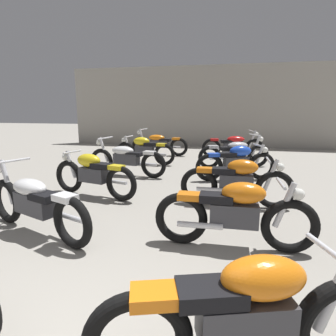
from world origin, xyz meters
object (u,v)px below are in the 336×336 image
Objects in this scene: motorcycle_left_row_2 at (93,174)px; motorcycle_left_row_5 at (159,143)px; motorcycle_left_row_4 at (144,150)px; motorcycle_right_row_2 at (237,181)px; motorcycle_right_row_1 at (235,213)px; motorcycle_right_row_0 at (247,316)px; motorcycle_right_row_3 at (236,162)px; motorcycle_right_row_5 at (233,145)px; motorcycle_right_row_4 at (235,153)px; motorcycle_left_row_1 at (35,202)px; motorcycle_left_row_3 at (126,158)px.

motorcycle_left_row_5 is at bearing 89.94° from motorcycle_left_row_2.
motorcycle_right_row_2 is at bearing -51.60° from motorcycle_left_row_4.
motorcycle_left_row_5 is 1.10× the size of motorcycle_right_row_1.
motorcycle_right_row_3 is (0.03, 5.32, 0.00)m from motorcycle_right_row_0.
motorcycle_left_row_5 is at bearing -179.12° from motorcycle_right_row_5.
motorcycle_right_row_5 is (2.69, 0.04, 0.00)m from motorcycle_left_row_5.
motorcycle_right_row_0 is at bearing -90.29° from motorcycle_right_row_3.
motorcycle_right_row_4 is (0.01, 6.87, -0.01)m from motorcycle_right_row_0.
motorcycle_left_row_1 is at bearing -89.82° from motorcycle_left_row_5.
motorcycle_left_row_5 is 1.10× the size of motorcycle_right_row_2.
motorcycle_right_row_5 is at bearing 90.19° from motorcycle_right_row_0.
motorcycle_left_row_2 is 0.94× the size of motorcycle_right_row_4.
motorcycle_left_row_5 is at bearing 146.42° from motorcycle_right_row_4.
motorcycle_right_row_1 is at bearing -91.80° from motorcycle_right_row_2.
motorcycle_right_row_2 is 0.91× the size of motorcycle_right_row_5.
motorcycle_right_row_1 is 0.96× the size of motorcycle_right_row_4.
motorcycle_left_row_3 is 1.10× the size of motorcycle_right_row_2.
motorcycle_right_row_1 is at bearing -90.63° from motorcycle_right_row_4.
motorcycle_left_row_1 and motorcycle_left_row_3 have the same top height.
motorcycle_right_row_4 is (0.01, 3.46, -0.01)m from motorcycle_right_row_2.
motorcycle_right_row_1 is 3.53m from motorcycle_right_row_3.
motorcycle_right_row_2 is 0.96× the size of motorcycle_right_row_4.
motorcycle_left_row_4 is 0.91× the size of motorcycle_left_row_5.
motorcycle_left_row_5 is at bearing 107.42° from motorcycle_right_row_0.
motorcycle_right_row_4 reaches higher than motorcycle_right_row_1.
motorcycle_left_row_3 is at bearing 117.54° from motorcycle_right_row_0.
motorcycle_left_row_2 is at bearing 179.88° from motorcycle_right_row_2.
motorcycle_right_row_4 is 0.95× the size of motorcycle_right_row_5.
motorcycle_left_row_5 reaches higher than motorcycle_right_row_1.
motorcycle_left_row_2 is 0.90× the size of motorcycle_left_row_3.
motorcycle_left_row_2 and motorcycle_right_row_0 have the same top height.
motorcycle_right_row_5 reaches higher than motorcycle_right_row_0.
motorcycle_left_row_5 is at bearing 89.82° from motorcycle_left_row_3.
motorcycle_left_row_2 and motorcycle_right_row_2 have the same top height.
motorcycle_right_row_5 is at bearing 63.07° from motorcycle_left_row_2.
motorcycle_left_row_3 is 3.30m from motorcycle_right_row_2.
motorcycle_left_row_2 is at bearing -89.81° from motorcycle_left_row_4.
motorcycle_left_row_1 is at bearing -147.00° from motorcycle_right_row_2.
motorcycle_left_row_1 reaches higher than motorcycle_right_row_1.
motorcycle_right_row_2 is 1.92m from motorcycle_right_row_3.
motorcycle_right_row_1 is at bearing -62.02° from motorcycle_left_row_4.
motorcycle_left_row_3 is 3.19m from motorcycle_right_row_4.
motorcycle_right_row_3 is at bearing -50.68° from motorcycle_left_row_5.
motorcycle_left_row_3 is at bearing 90.53° from motorcycle_left_row_1.
motorcycle_right_row_4 is at bearing 62.58° from motorcycle_left_row_1.
motorcycle_left_row_3 is 2.76m from motorcycle_right_row_3.
motorcycle_left_row_2 is 3.13m from motorcycle_right_row_1.
motorcycle_left_row_1 is 2.66m from motorcycle_right_row_1.
motorcycle_left_row_4 and motorcycle_right_row_1 have the same top height.
motorcycle_left_row_4 is 0.96× the size of motorcycle_right_row_4.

